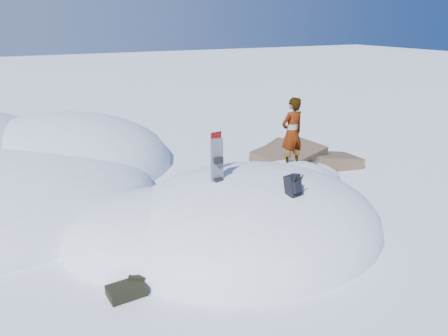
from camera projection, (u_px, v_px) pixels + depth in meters
name	position (u px, v px, depth m)	size (l,w,h in m)	color
ground	(248.00, 230.00, 10.98)	(120.00, 120.00, 0.00)	white
snow_mound	(238.00, 227.00, 11.10)	(8.00, 6.00, 3.00)	white
rock_outcrop	(297.00, 171.00, 15.11)	(4.68, 4.41, 1.68)	brown
snowboard_red	(216.00, 163.00, 10.91)	(0.31, 0.19, 1.63)	red
snowboard_dark	(218.00, 173.00, 10.13)	(0.31, 0.17, 1.66)	black
backpack	(294.00, 185.00, 9.60)	(0.40, 0.44, 0.55)	black
gear_pile	(129.00, 288.00, 8.39)	(0.92, 0.69, 0.25)	black
person	(292.00, 133.00, 11.92)	(0.71, 0.47, 1.96)	slate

